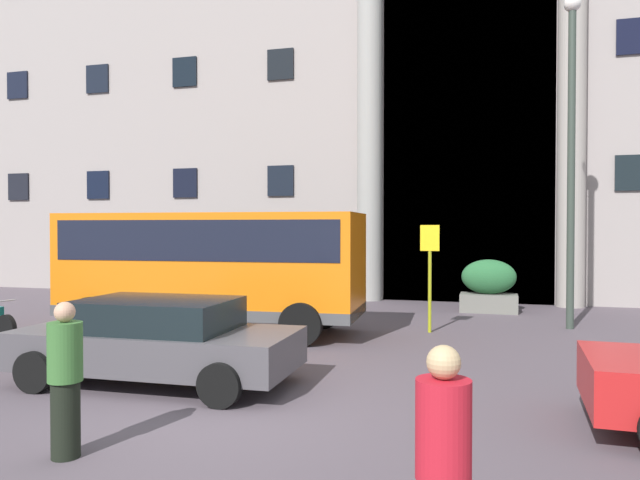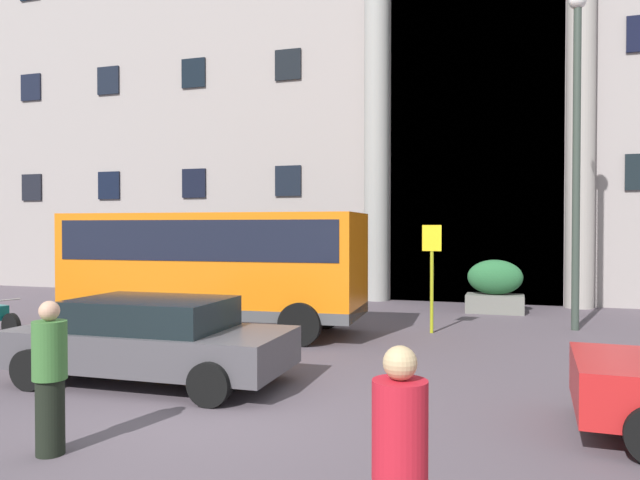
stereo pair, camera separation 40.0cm
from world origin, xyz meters
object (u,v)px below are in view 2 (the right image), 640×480
at_px(orange_minibus, 214,261).
at_px(lamppost_plaza_centre, 577,135).
at_px(hedge_planter_entrance_right, 299,281).
at_px(pedestrian_woman_dark_dress, 400,476).
at_px(parked_hatchback_near, 152,339).
at_px(pedestrian_woman_with_bag, 50,377).
at_px(hedge_planter_entrance_left, 495,287).
at_px(bus_stop_sign, 432,266).
at_px(hedge_planter_far_west, 206,279).

height_order(orange_minibus, lamppost_plaza_centre, lamppost_plaza_centre).
height_order(hedge_planter_entrance_right, pedestrian_woman_dark_dress, hedge_planter_entrance_right).
xyz_separation_m(parked_hatchback_near, lamppost_plaza_centre, (6.85, 7.31, 3.95)).
relative_size(hedge_planter_entrance_right, pedestrian_woman_with_bag, 1.03).
bearing_deg(pedestrian_woman_dark_dress, hedge_planter_entrance_right, -76.52).
bearing_deg(orange_minibus, pedestrian_woman_with_bag, -79.01).
bearing_deg(lamppost_plaza_centre, orange_minibus, -160.59).
bearing_deg(parked_hatchback_near, pedestrian_woman_with_bag, -78.09).
bearing_deg(hedge_planter_entrance_left, pedestrian_woman_with_bag, -108.34).
height_order(pedestrian_woman_dark_dress, lamppost_plaza_centre, lamppost_plaza_centre).
bearing_deg(pedestrian_woman_dark_dress, parked_hatchback_near, -51.84).
distance_m(orange_minibus, bus_stop_sign, 5.07).
distance_m(orange_minibus, pedestrian_woman_dark_dress, 10.76).
xyz_separation_m(orange_minibus, hedge_planter_entrance_left, (6.17, 5.35, -0.92)).
relative_size(hedge_planter_entrance_left, pedestrian_woman_dark_dress, 0.95).
xyz_separation_m(hedge_planter_entrance_right, pedestrian_woman_dark_dress, (5.56, -13.56, 0.03)).
bearing_deg(orange_minibus, hedge_planter_entrance_right, 81.14).
xyz_separation_m(pedestrian_woman_with_bag, pedestrian_woman_dark_dress, (4.06, -1.46, 0.02)).
distance_m(bus_stop_sign, hedge_planter_entrance_left, 4.24).
bearing_deg(parked_hatchback_near, hedge_planter_far_west, 112.58).
bearing_deg(pedestrian_woman_with_bag, hedge_planter_entrance_left, -148.64).
height_order(hedge_planter_entrance_left, pedestrian_woman_with_bag, pedestrian_woman_with_bag).
bearing_deg(parked_hatchback_near, pedestrian_woman_dark_dress, -44.37).
bearing_deg(hedge_planter_far_west, parked_hatchback_near, -66.06).
relative_size(hedge_planter_entrance_left, parked_hatchback_near, 0.37).
xyz_separation_m(hedge_planter_far_west, pedestrian_woman_dark_dress, (9.13, -14.29, 0.14)).
relative_size(hedge_planter_entrance_right, hedge_planter_far_west, 1.11).
bearing_deg(lamppost_plaza_centre, pedestrian_woman_dark_dress, -100.11).
distance_m(pedestrian_woman_with_bag, lamppost_plaza_centre, 12.58).
bearing_deg(bus_stop_sign, hedge_planter_entrance_left, 71.80).
bearing_deg(hedge_planter_entrance_right, pedestrian_woman_with_bag, -82.90).
bearing_deg(hedge_planter_entrance_left, pedestrian_woman_dark_dress, -90.73).
xyz_separation_m(hedge_planter_far_west, pedestrian_woman_with_bag, (5.08, -12.83, 0.12)).
bearing_deg(lamppost_plaza_centre, parked_hatchback_near, -133.17).
xyz_separation_m(hedge_planter_entrance_right, lamppost_plaza_centre, (7.66, -1.81, 3.82)).
height_order(hedge_planter_entrance_right, parked_hatchback_near, hedge_planter_entrance_right).
xyz_separation_m(hedge_planter_entrance_right, hedge_planter_far_west, (-3.57, 0.73, -0.11)).
bearing_deg(orange_minibus, hedge_planter_far_west, 116.62).
relative_size(pedestrian_woman_with_bag, lamppost_plaza_centre, 0.21).
height_order(hedge_planter_entrance_right, hedge_planter_far_west, hedge_planter_entrance_right).
height_order(bus_stop_sign, lamppost_plaza_centre, lamppost_plaza_centre).
relative_size(orange_minibus, bus_stop_sign, 2.81).
bearing_deg(hedge_planter_entrance_right, bus_stop_sign, -36.29).
bearing_deg(pedestrian_woman_dark_dress, bus_stop_sign, -92.63).
relative_size(orange_minibus, lamppost_plaza_centre, 0.88).
relative_size(hedge_planter_entrance_right, parked_hatchback_near, 0.39).
height_order(orange_minibus, pedestrian_woman_dark_dress, orange_minibus).
height_order(hedge_planter_entrance_left, parked_hatchback_near, hedge_planter_entrance_left).
bearing_deg(lamppost_plaza_centre, hedge_planter_far_west, 167.24).
distance_m(bus_stop_sign, parked_hatchback_near, 6.95).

